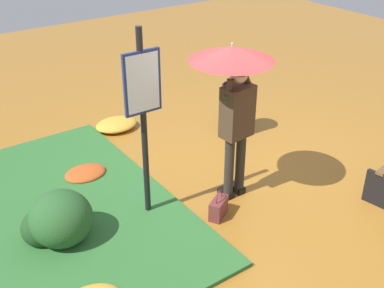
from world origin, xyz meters
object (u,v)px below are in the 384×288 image
Objects in this scene: info_sign_post at (143,105)px; trash_bin at (234,109)px; person_with_umbrella at (234,84)px; handbag at (219,208)px.

trash_bin is (-2.20, -1.04, -1.03)m from info_sign_post.
person_with_umbrella is 1.06m from info_sign_post.
info_sign_post is at bearing -16.74° from person_with_umbrella.
person_with_umbrella is 5.53× the size of handbag.
person_with_umbrella is at bearing -146.42° from handbag.
handbag is at bearing 45.72° from trash_bin.
info_sign_post reaches higher than person_with_umbrella.
info_sign_post is at bearing -39.90° from handbag.
info_sign_post is 1.57m from handbag.
info_sign_post reaches higher than trash_bin.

